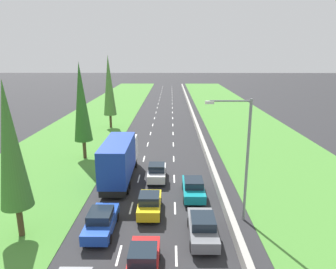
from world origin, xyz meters
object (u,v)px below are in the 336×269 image
at_px(blue_sedan_left_lane, 101,221).
at_px(street_light_mast, 243,152).
at_px(yellow_hatchback_centre_lane, 150,204).
at_px(red_hatchback_centre_lane, 144,261).
at_px(blue_box_truck_left_lane, 120,159).
at_px(poplar_tree_nearest, 10,146).
at_px(grey_sedan_right_lane, 202,227).
at_px(poplar_tree_third, 109,86).
at_px(white_hatchback_centre_lane_fourth, 157,172).
at_px(poplar_tree_second, 81,102).
at_px(teal_sedan_right_lane, 193,188).

bearing_deg(blue_sedan_left_lane, street_light_mast, 10.02).
distance_m(blue_sedan_left_lane, yellow_hatchback_centre_lane, 4.05).
bearing_deg(red_hatchback_centre_lane, blue_box_truck_left_lane, 104.46).
height_order(yellow_hatchback_centre_lane, poplar_tree_nearest, poplar_tree_nearest).
xyz_separation_m(poplar_tree_nearest, street_light_mast, (15.12, 2.22, -1.07)).
height_order(grey_sedan_right_lane, poplar_tree_nearest, poplar_tree_nearest).
bearing_deg(poplar_tree_third, blue_sedan_left_lane, -80.41).
height_order(blue_box_truck_left_lane, poplar_tree_third, poplar_tree_third).
distance_m(blue_sedan_left_lane, poplar_tree_nearest, 7.65).
relative_size(yellow_hatchback_centre_lane, blue_box_truck_left_lane, 0.41).
xyz_separation_m(red_hatchback_centre_lane, white_hatchback_centre_lane_fourth, (0.15, 13.28, 0.00)).
relative_size(poplar_tree_second, street_light_mast, 1.24).
xyz_separation_m(grey_sedan_right_lane, blue_box_truck_left_lane, (-7.01, 9.74, 1.37)).
relative_size(yellow_hatchback_centre_lane, poplar_tree_third, 0.33).
distance_m(teal_sedan_right_lane, street_light_mast, 6.60).
bearing_deg(teal_sedan_right_lane, blue_box_truck_left_lane, 152.82).
height_order(teal_sedan_right_lane, white_hatchback_centre_lane_fourth, white_hatchback_centre_lane_fourth).
bearing_deg(poplar_tree_second, blue_sedan_left_lane, -70.96).
height_order(poplar_tree_nearest, street_light_mast, poplar_tree_nearest).
distance_m(red_hatchback_centre_lane, blue_box_truck_left_lane, 13.72).
bearing_deg(teal_sedan_right_lane, grey_sedan_right_lane, -88.49).
distance_m(blue_sedan_left_lane, poplar_tree_second, 17.49).
height_order(poplar_tree_second, street_light_mast, poplar_tree_second).
bearing_deg(poplar_tree_nearest, yellow_hatchback_centre_lane, 19.74).
distance_m(red_hatchback_centre_lane, poplar_tree_second, 22.34).
relative_size(grey_sedan_right_lane, poplar_tree_nearest, 0.43).
relative_size(blue_sedan_left_lane, teal_sedan_right_lane, 1.00).
height_order(white_hatchback_centre_lane_fourth, poplar_tree_nearest, poplar_tree_nearest).
distance_m(yellow_hatchback_centre_lane, blue_box_truck_left_lane, 7.40).
distance_m(grey_sedan_right_lane, white_hatchback_centre_lane_fourth, 10.40).
bearing_deg(poplar_tree_second, street_light_mast, -42.39).
height_order(red_hatchback_centre_lane, poplar_tree_third, poplar_tree_third).
distance_m(white_hatchback_centre_lane_fourth, poplar_tree_second, 12.37).
bearing_deg(blue_sedan_left_lane, blue_box_truck_left_lane, 90.93).
bearing_deg(blue_box_truck_left_lane, red_hatchback_centre_lane, -75.54).
xyz_separation_m(grey_sedan_right_lane, poplar_tree_nearest, (-12.17, 0.21, 5.49)).
height_order(white_hatchback_centre_lane_fourth, poplar_tree_second, poplar_tree_second).
xyz_separation_m(poplar_tree_second, street_light_mast, (15.19, -13.86, -1.40)).
xyz_separation_m(white_hatchback_centre_lane_fourth, poplar_tree_second, (-8.79, 6.49, 5.80)).
bearing_deg(street_light_mast, grey_sedan_right_lane, -140.42).
bearing_deg(poplar_tree_nearest, poplar_tree_second, 90.25).
bearing_deg(poplar_tree_third, yellow_hatchback_centre_lane, -73.66).
distance_m(blue_sedan_left_lane, grey_sedan_right_lane, 6.90).
bearing_deg(poplar_tree_third, blue_box_truck_left_lane, -77.00).
height_order(yellow_hatchback_centre_lane, poplar_tree_second, poplar_tree_second).
bearing_deg(poplar_tree_third, street_light_mast, -62.98).
height_order(teal_sedan_right_lane, poplar_tree_nearest, poplar_tree_nearest).
distance_m(red_hatchback_centre_lane, blue_sedan_left_lane, 5.30).
bearing_deg(blue_box_truck_left_lane, blue_sedan_left_lane, -89.07).
height_order(red_hatchback_centre_lane, street_light_mast, street_light_mast).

